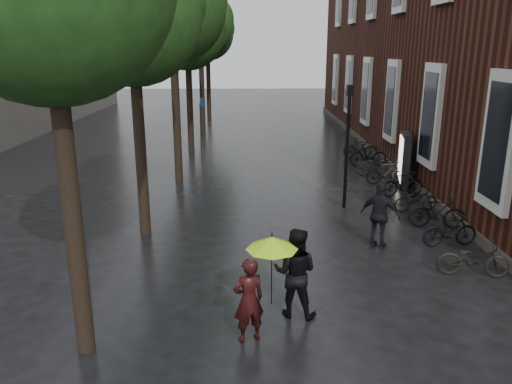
{
  "coord_description": "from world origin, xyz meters",
  "views": [
    {
      "loc": [
        -1.0,
        -7.02,
        5.35
      ],
      "look_at": [
        -0.81,
        6.09,
        1.51
      ],
      "focal_mm": 35.0,
      "sensor_mm": 36.0,
      "label": 1
    }
  ],
  "objects_px": {
    "person_black": "(295,273)",
    "ad_lightbox": "(404,160)",
    "parked_bicycles": "(398,183)",
    "lamp_post": "(348,135)",
    "pedestrian_walking": "(380,215)",
    "person_burgundy": "(249,300)"
  },
  "relations": [
    {
      "from": "ad_lightbox",
      "to": "lamp_post",
      "type": "relative_size",
      "value": 0.51
    },
    {
      "from": "ad_lightbox",
      "to": "lamp_post",
      "type": "height_order",
      "value": "lamp_post"
    },
    {
      "from": "person_burgundy",
      "to": "parked_bicycles",
      "type": "distance_m",
      "value": 11.04
    },
    {
      "from": "parked_bicycles",
      "to": "pedestrian_walking",
      "type": "bearing_deg",
      "value": -111.47
    },
    {
      "from": "pedestrian_walking",
      "to": "ad_lightbox",
      "type": "height_order",
      "value": "ad_lightbox"
    },
    {
      "from": "person_black",
      "to": "person_burgundy",
      "type": "bearing_deg",
      "value": 60.85
    },
    {
      "from": "person_burgundy",
      "to": "pedestrian_walking",
      "type": "relative_size",
      "value": 0.89
    },
    {
      "from": "lamp_post",
      "to": "parked_bicycles",
      "type": "bearing_deg",
      "value": 32.78
    },
    {
      "from": "parked_bicycles",
      "to": "lamp_post",
      "type": "xyz_separation_m",
      "value": [
        -2.26,
        -1.46,
        2.04
      ]
    },
    {
      "from": "parked_bicycles",
      "to": "ad_lightbox",
      "type": "xyz_separation_m",
      "value": [
        0.54,
        1.21,
        0.59
      ]
    },
    {
      "from": "ad_lightbox",
      "to": "parked_bicycles",
      "type": "bearing_deg",
      "value": -102.88
    },
    {
      "from": "pedestrian_walking",
      "to": "lamp_post",
      "type": "height_order",
      "value": "lamp_post"
    },
    {
      "from": "person_black",
      "to": "parked_bicycles",
      "type": "bearing_deg",
      "value": -101.88
    },
    {
      "from": "person_black",
      "to": "ad_lightbox",
      "type": "bearing_deg",
      "value": -101.39
    },
    {
      "from": "person_burgundy",
      "to": "ad_lightbox",
      "type": "height_order",
      "value": "ad_lightbox"
    },
    {
      "from": "pedestrian_walking",
      "to": "lamp_post",
      "type": "xyz_separation_m",
      "value": [
        -0.28,
        3.59,
        1.58
      ]
    },
    {
      "from": "person_black",
      "to": "ad_lightbox",
      "type": "height_order",
      "value": "ad_lightbox"
    },
    {
      "from": "person_black",
      "to": "ad_lightbox",
      "type": "distance_m",
      "value": 11.09
    },
    {
      "from": "parked_bicycles",
      "to": "lamp_post",
      "type": "distance_m",
      "value": 3.38
    },
    {
      "from": "pedestrian_walking",
      "to": "ad_lightbox",
      "type": "bearing_deg",
      "value": -78.98
    },
    {
      "from": "person_black",
      "to": "parked_bicycles",
      "type": "relative_size",
      "value": 0.14
    },
    {
      "from": "person_burgundy",
      "to": "parked_bicycles",
      "type": "xyz_separation_m",
      "value": [
        5.56,
        9.53,
        -0.36
      ]
    }
  ]
}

